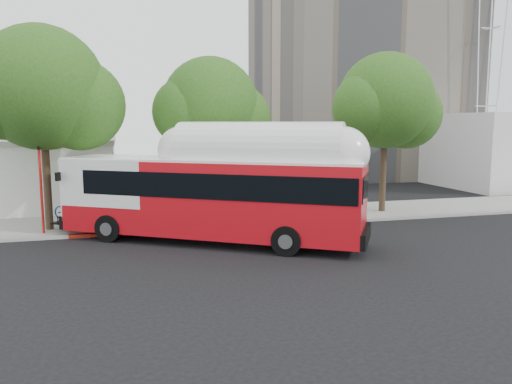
% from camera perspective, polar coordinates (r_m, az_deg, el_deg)
% --- Properties ---
extents(ground, '(120.00, 120.00, 0.00)m').
position_cam_1_polar(ground, '(21.29, 0.46, -6.30)').
color(ground, black).
rests_on(ground, ground).
extents(sidewalk, '(60.00, 5.00, 0.15)m').
position_cam_1_polar(sidewalk, '(27.44, -3.22, -2.93)').
color(sidewalk, gray).
rests_on(sidewalk, ground).
extents(curb_strip, '(60.00, 0.30, 0.15)m').
position_cam_1_polar(curb_strip, '(24.95, -1.97, -4.01)').
color(curb_strip, gray).
rests_on(curb_strip, ground).
extents(red_curb_segment, '(10.00, 0.32, 0.16)m').
position_cam_1_polar(red_curb_segment, '(24.46, -8.85, -4.34)').
color(red_curb_segment, '#A01F11').
rests_on(red_curb_segment, ground).
extents(street_tree_left, '(6.67, 5.80, 9.74)m').
position_cam_1_polar(street_tree_left, '(25.64, -22.18, 10.41)').
color(street_tree_left, '#2D2116').
rests_on(street_tree_left, ground).
extents(street_tree_mid, '(5.75, 5.00, 8.62)m').
position_cam_1_polar(street_tree_mid, '(26.42, -4.39, 9.35)').
color(street_tree_mid, '#2D2116').
rests_on(street_tree_mid, ground).
extents(street_tree_right, '(6.21, 5.40, 9.18)m').
position_cam_1_polar(street_tree_right, '(29.82, 15.26, 9.60)').
color(street_tree_right, '#2D2116').
rests_on(street_tree_right, ground).
extents(transit_bus, '(13.42, 9.69, 4.23)m').
position_cam_1_polar(transit_bus, '(21.90, -5.00, -0.65)').
color(transit_bus, red).
rests_on(transit_bus, ground).
extents(signal_pole, '(0.12, 0.40, 4.26)m').
position_cam_1_polar(signal_pole, '(24.89, -23.34, 0.25)').
color(signal_pole, red).
rests_on(signal_pole, ground).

